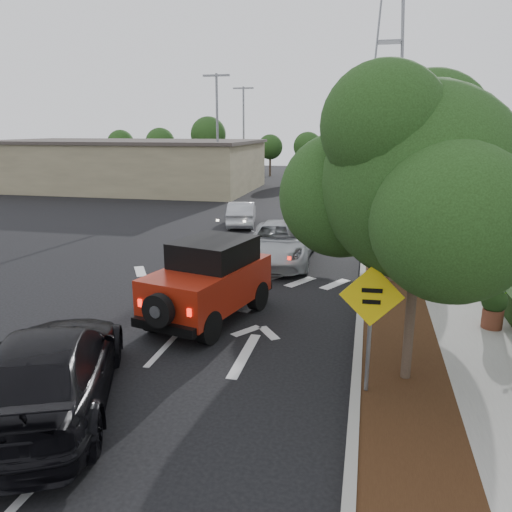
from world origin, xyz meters
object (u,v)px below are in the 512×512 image
(black_suv_oncoming, at_px, (50,369))
(red_jeep, at_px, (212,279))
(silver_suv_ahead, at_px, (279,243))
(speed_hump_sign, at_px, (371,312))

(black_suv_oncoming, bearing_deg, red_jeep, -128.87)
(red_jeep, relative_size, black_suv_oncoming, 0.82)
(silver_suv_ahead, bearing_deg, black_suv_oncoming, -103.61)
(black_suv_oncoming, xyz_separation_m, speed_hump_sign, (5.80, 1.74, 0.98))
(silver_suv_ahead, distance_m, black_suv_oncoming, 11.78)
(silver_suv_ahead, relative_size, black_suv_oncoming, 1.00)
(red_jeep, xyz_separation_m, speed_hump_sign, (4.25, -3.43, 0.66))
(silver_suv_ahead, xyz_separation_m, speed_hump_sign, (3.49, -9.81, 1.01))
(red_jeep, relative_size, silver_suv_ahead, 0.81)
(red_jeep, xyz_separation_m, silver_suv_ahead, (0.76, 6.37, -0.35))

